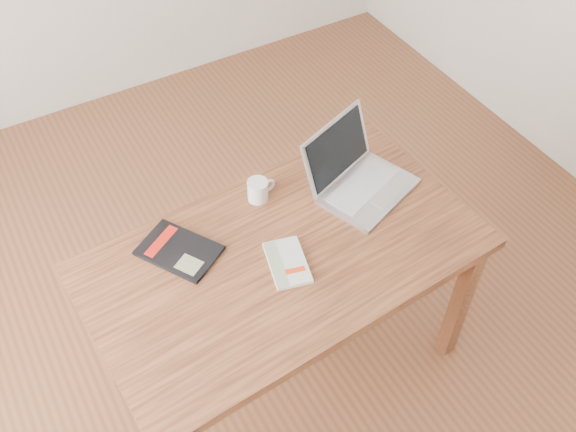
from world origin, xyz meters
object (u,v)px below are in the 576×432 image
desk (284,268)px  white_guidebook (287,263)px  laptop (357,176)px  black_guidebook (179,250)px  coffee_mug (258,190)px

desk → white_guidebook: (-0.02, -0.05, 0.10)m
desk → laptop: 0.44m
white_guidebook → laptop: bearing=39.7°
laptop → white_guidebook: bearing=-174.8°
black_guidebook → coffee_mug: (0.36, 0.09, 0.04)m
coffee_mug → laptop: bearing=-23.3°
black_guidebook → white_guidebook: bearing=-69.7°
white_guidebook → coffee_mug: (0.06, 0.32, 0.03)m
white_guidebook → laptop: size_ratio=0.52×
desk → laptop: bearing=16.3°
black_guidebook → laptop: (0.70, -0.04, 0.04)m
black_guidebook → laptop: 0.70m
white_guidebook → laptop: 0.46m
desk → white_guidebook: white_guidebook is taller
black_guidebook → coffee_mug: 0.37m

